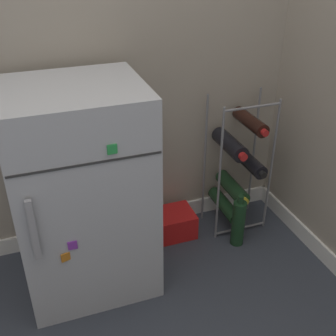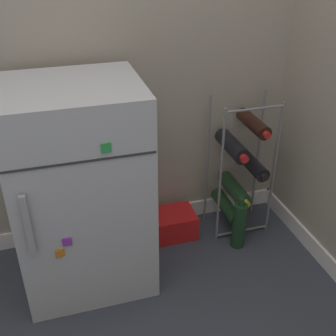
{
  "view_description": "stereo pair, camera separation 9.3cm",
  "coord_description": "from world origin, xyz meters",
  "px_view_note": "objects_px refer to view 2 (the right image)",
  "views": [
    {
      "loc": [
        -0.33,
        -1.17,
        1.45
      ],
      "look_at": [
        0.24,
        0.43,
        0.47
      ],
      "focal_mm": 45.0,
      "sensor_mm": 36.0,
      "label": 1
    },
    {
      "loc": [
        -0.24,
        -1.2,
        1.45
      ],
      "look_at": [
        0.24,
        0.43,
        0.47
      ],
      "focal_mm": 45.0,
      "sensor_mm": 36.0,
      "label": 2
    }
  ],
  "objects_px": {
    "wine_rack": "(239,168)",
    "loose_bottle_floor": "(239,225)",
    "soda_box": "(173,224)",
    "mini_fridge": "(81,189)"
  },
  "relations": [
    {
      "from": "wine_rack",
      "to": "loose_bottle_floor",
      "type": "xyz_separation_m",
      "value": [
        -0.05,
        -0.17,
        -0.23
      ]
    },
    {
      "from": "wine_rack",
      "to": "soda_box",
      "type": "distance_m",
      "value": 0.46
    },
    {
      "from": "mini_fridge",
      "to": "loose_bottle_floor",
      "type": "relative_size",
      "value": 3.18
    },
    {
      "from": "soda_box",
      "to": "mini_fridge",
      "type": "bearing_deg",
      "value": -161.14
    },
    {
      "from": "mini_fridge",
      "to": "wine_rack",
      "type": "bearing_deg",
      "value": 9.62
    },
    {
      "from": "soda_box",
      "to": "loose_bottle_floor",
      "type": "distance_m",
      "value": 0.35
    },
    {
      "from": "mini_fridge",
      "to": "loose_bottle_floor",
      "type": "bearing_deg",
      "value": -2.13
    },
    {
      "from": "wine_rack",
      "to": "soda_box",
      "type": "xyz_separation_m",
      "value": [
        -0.35,
        0.02,
        -0.3
      ]
    },
    {
      "from": "loose_bottle_floor",
      "to": "soda_box",
      "type": "bearing_deg",
      "value": 147.77
    },
    {
      "from": "mini_fridge",
      "to": "wine_rack",
      "type": "height_order",
      "value": "mini_fridge"
    }
  ]
}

